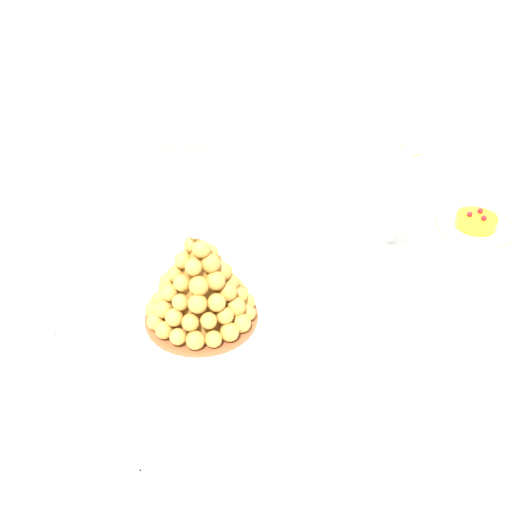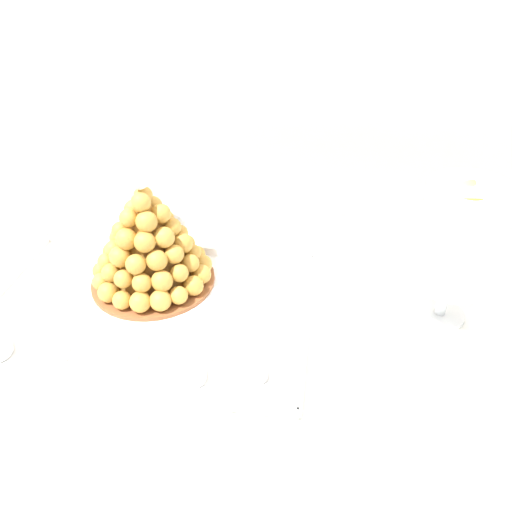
{
  "view_description": "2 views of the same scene",
  "coord_description": "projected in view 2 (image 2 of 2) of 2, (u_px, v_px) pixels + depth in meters",
  "views": [
    {
      "loc": [
        -0.7,
        -0.82,
        1.65
      ],
      "look_at": [
        -0.14,
        -0.0,
        0.96
      ],
      "focal_mm": 42.58,
      "sensor_mm": 36.0,
      "label": 1
    },
    {
      "loc": [
        0.09,
        -0.7,
        1.41
      ],
      "look_at": [
        -0.02,
        0.02,
        0.91
      ],
      "focal_mm": 35.69,
      "sensor_mm": 36.0,
      "label": 2
    }
  ],
  "objects": [
    {
      "name": "buffet_table",
      "position": [
        264.0,
        359.0,
        1.0
      ],
      "size": [
        1.56,
        0.8,
        0.79
      ],
      "color": "brown",
      "rests_on": "ground_plane"
    },
    {
      "name": "serving_tray",
      "position": [
        148.0,
        311.0,
        0.95
      ],
      "size": [
        0.6,
        0.41,
        0.02
      ],
      "color": "white",
      "rests_on": "buffet_table"
    },
    {
      "name": "croquembouche",
      "position": [
        149.0,
        244.0,
        0.96
      ],
      "size": [
        0.24,
        0.24,
        0.24
      ],
      "color": "brown",
      "rests_on": "serving_tray"
    },
    {
      "name": "dessert_cup_mid_left",
      "position": [
        51.0,
        344.0,
        0.83
      ],
      "size": [
        0.05,
        0.05,
        0.06
      ],
      "color": "silver",
      "rests_on": "serving_tray"
    },
    {
      "name": "dessert_cup_centre",
      "position": [
        117.0,
        352.0,
        0.82
      ],
      "size": [
        0.06,
        0.06,
        0.05
      ],
      "color": "silver",
      "rests_on": "serving_tray"
    },
    {
      "name": "dessert_cup_mid_right",
      "position": [
        188.0,
        367.0,
        0.8
      ],
      "size": [
        0.06,
        0.06,
        0.05
      ],
      "color": "silver",
      "rests_on": "serving_tray"
    },
    {
      "name": "dessert_cup_right",
      "position": [
        251.0,
        363.0,
        0.8
      ],
      "size": [
        0.05,
        0.05,
        0.06
      ],
      "color": "silver",
      "rests_on": "serving_tray"
    },
    {
      "name": "macaron_goblet",
      "position": [
        459.0,
        238.0,
        0.85
      ],
      "size": [
        0.13,
        0.13,
        0.28
      ],
      "color": "white",
      "rests_on": "buffet_table"
    },
    {
      "name": "wine_glass",
      "position": [
        172.0,
        221.0,
        1.02
      ],
      "size": [
        0.08,
        0.08,
        0.15
      ],
      "color": "silver",
      "rests_on": "buffet_table"
    }
  ]
}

